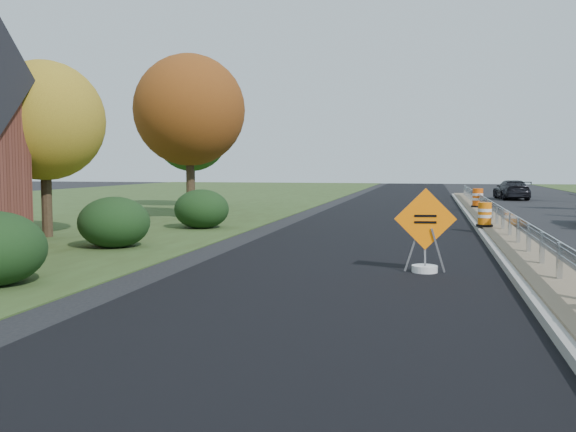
% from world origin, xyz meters
% --- Properties ---
extents(ground, '(140.00, 140.00, 0.00)m').
position_xyz_m(ground, '(0.00, 0.00, 0.00)').
color(ground, black).
rests_on(ground, ground).
extents(milled_overlay, '(7.20, 120.00, 0.01)m').
position_xyz_m(milled_overlay, '(-4.40, 10.00, 0.01)').
color(milled_overlay, black).
rests_on(milled_overlay, ground).
extents(median, '(1.60, 55.00, 0.23)m').
position_xyz_m(median, '(0.00, 8.00, 0.11)').
color(median, gray).
rests_on(median, ground).
extents(guardrail, '(0.10, 46.15, 0.72)m').
position_xyz_m(guardrail, '(0.00, 9.00, 0.73)').
color(guardrail, silver).
rests_on(guardrail, median).
extents(hedge_mid, '(2.09, 2.09, 1.52)m').
position_xyz_m(hedge_mid, '(-11.50, 0.00, 0.76)').
color(hedge_mid, black).
rests_on(hedge_mid, ground).
extents(hedge_north, '(2.09, 2.09, 1.52)m').
position_xyz_m(hedge_north, '(-11.00, 6.00, 0.76)').
color(hedge_north, black).
rests_on(hedge_north, ground).
extents(tree_near_yellow, '(3.96, 3.96, 5.88)m').
position_xyz_m(tree_near_yellow, '(-15.00, 2.00, 3.89)').
color(tree_near_yellow, '#473523').
rests_on(tree_near_yellow, ground).
extents(tree_near_red, '(4.95, 4.95, 7.35)m').
position_xyz_m(tree_near_red, '(-13.00, 10.00, 4.86)').
color(tree_near_red, '#473523').
rests_on(tree_near_red, ground).
extents(tree_near_back, '(4.29, 4.29, 6.37)m').
position_xyz_m(tree_near_back, '(-16.00, 18.00, 4.21)').
color(tree_near_back, '#473523').
rests_on(tree_near_back, ground).
extents(caution_sign, '(1.38, 0.58, 1.91)m').
position_xyz_m(caution_sign, '(-2.56, -2.49, 0.49)').
color(caution_sign, white).
rests_on(caution_sign, ground).
extents(barrel_median_mid, '(0.59, 0.59, 0.87)m').
position_xyz_m(barrel_median_mid, '(-0.55, 6.73, 0.65)').
color(barrel_median_mid, black).
rests_on(barrel_median_mid, median).
extents(barrel_median_far, '(0.67, 0.67, 0.98)m').
position_xyz_m(barrel_median_far, '(-0.03, 17.81, 0.70)').
color(barrel_median_far, black).
rests_on(barrel_median_far, median).
extents(car_dark_far, '(2.33, 4.87, 1.37)m').
position_xyz_m(car_dark_far, '(3.19, 30.88, 0.69)').
color(car_dark_far, black).
rests_on(car_dark_far, ground).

